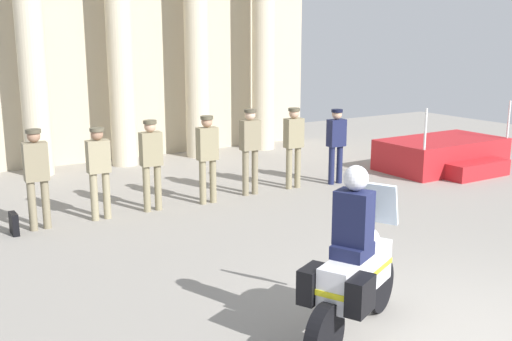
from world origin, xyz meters
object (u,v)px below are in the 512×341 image
object	(u,v)px
officer_in_row_0	(36,171)
officer_in_row_5	(294,141)
officer_in_row_2	(151,158)
officer_in_row_3	(207,152)
reviewing_stand	(444,155)
officer_in_row_1	(99,166)
officer_in_row_6	(336,140)
briefcase_on_ground	(14,224)
officer_in_row_4	(250,145)
motorcycle_with_rider	(354,269)

from	to	relation	value
officer_in_row_0	officer_in_row_5	size ratio (longest dim) A/B	0.99
officer_in_row_0	officer_in_row_5	world-z (taller)	officer_in_row_5
officer_in_row_2	officer_in_row_3	bearing A→B (deg)	178.07
reviewing_stand	officer_in_row_1	world-z (taller)	reviewing_stand
reviewing_stand	officer_in_row_6	distance (m)	3.17
reviewing_stand	officer_in_row_1	distance (m)	8.26
reviewing_stand	officer_in_row_0	bearing A→B (deg)	177.55
officer_in_row_1	briefcase_on_ground	xyz separation A→B (m)	(-1.46, -0.05, -0.78)
officer_in_row_1	officer_in_row_4	size ratio (longest dim) A/B	0.94
reviewing_stand	briefcase_on_ground	xyz separation A→B (m)	(-9.69, 0.35, -0.17)
officer_in_row_3	officer_in_row_6	xyz separation A→B (m)	(3.06, -0.07, -0.04)
reviewing_stand	officer_in_row_6	xyz separation A→B (m)	(-3.10, 0.27, 0.60)
motorcycle_with_rider	officer_in_row_4	bearing A→B (deg)	43.20
motorcycle_with_rider	officer_in_row_2	bearing A→B (deg)	63.51
officer_in_row_1	officer_in_row_4	world-z (taller)	officer_in_row_4
officer_in_row_2	motorcycle_with_rider	xyz separation A→B (m)	(-0.11, -5.64, -0.19)
officer_in_row_3	reviewing_stand	bearing A→B (deg)	179.44
briefcase_on_ground	officer_in_row_5	bearing A→B (deg)	0.77
officer_in_row_4	briefcase_on_ground	distance (m)	4.63
officer_in_row_0	officer_in_row_4	distance (m)	4.13
officer_in_row_3	briefcase_on_ground	bearing A→B (deg)	2.39
officer_in_row_2	officer_in_row_4	size ratio (longest dim) A/B	0.97
officer_in_row_1	officer_in_row_2	xyz separation A→B (m)	(0.98, 0.02, 0.03)
officer_in_row_1	briefcase_on_ground	world-z (taller)	officer_in_row_1
officer_in_row_4	officer_in_row_5	world-z (taller)	officer_in_row_4
officer_in_row_1	motorcycle_with_rider	size ratio (longest dim) A/B	0.83
officer_in_row_0	officer_in_row_2	xyz separation A→B (m)	(2.01, 0.03, -0.00)
officer_in_row_2	officer_in_row_1	bearing A→B (deg)	3.87
officer_in_row_0	officer_in_row_6	distance (m)	6.17
officer_in_row_0	officer_in_row_2	world-z (taller)	officer_in_row_0
officer_in_row_0	officer_in_row_1	size ratio (longest dim) A/B	1.04
officer_in_row_2	officer_in_row_6	bearing A→B (deg)	-179.60
motorcycle_with_rider	briefcase_on_ground	world-z (taller)	motorcycle_with_rider
officer_in_row_6	briefcase_on_ground	distance (m)	6.64
officer_in_row_1	officer_in_row_5	size ratio (longest dim) A/B	0.96
officer_in_row_2	motorcycle_with_rider	size ratio (longest dim) A/B	0.86
officer_in_row_6	motorcycle_with_rider	world-z (taller)	motorcycle_with_rider
officer_in_row_0	motorcycle_with_rider	world-z (taller)	motorcycle_with_rider
officer_in_row_4	briefcase_on_ground	xyz separation A→B (m)	(-4.55, -0.10, -0.84)
officer_in_row_1	officer_in_row_6	world-z (taller)	officer_in_row_1
officer_in_row_0	officer_in_row_2	size ratio (longest dim) A/B	1.00
officer_in_row_4	motorcycle_with_rider	bearing A→B (deg)	71.17
reviewing_stand	officer_in_row_4	distance (m)	5.21
officer_in_row_2	officer_in_row_5	size ratio (longest dim) A/B	0.99
officer_in_row_4	motorcycle_with_rider	distance (m)	6.09
officer_in_row_5	briefcase_on_ground	xyz separation A→B (m)	(-5.59, -0.08, -0.82)
officer_in_row_1	briefcase_on_ground	distance (m)	1.66
officer_in_row_5	motorcycle_with_rider	distance (m)	6.52
officer_in_row_0	officer_in_row_4	xyz separation A→B (m)	(4.13, 0.05, 0.03)
officer_in_row_4	reviewing_stand	bearing A→B (deg)	177.58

